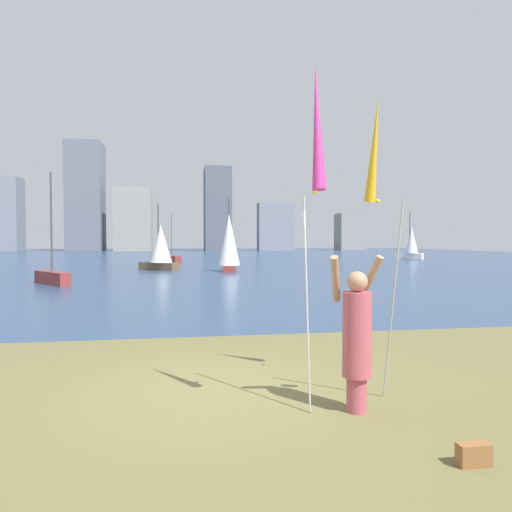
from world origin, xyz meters
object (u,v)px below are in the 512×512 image
object	(u,v)px
bag	(474,455)
sailboat_2	(411,244)
person	(357,335)
kite_flag_right	(375,156)
sailboat_1	(229,243)
kite_flag_left	(317,134)
sailboat_6	(160,247)
sailboat_5	(172,259)
sailboat_0	(52,276)

from	to	relation	value
bag	sailboat_2	world-z (taller)	sailboat_2
person	kite_flag_right	distance (m)	2.56
sailboat_1	sailboat_2	distance (m)	28.21
sailboat_1	sailboat_2	world-z (taller)	sailboat_2
kite_flag_left	sailboat_2	bearing A→B (deg)	61.12
bag	sailboat_6	world-z (taller)	sailboat_6
sailboat_2	bag	bearing A→B (deg)	-117.01
bag	sailboat_2	distance (m)	50.41
kite_flag_right	sailboat_5	distance (m)	39.78
sailboat_1	sailboat_6	world-z (taller)	sailboat_1
person	bag	bearing A→B (deg)	-63.66
kite_flag_left	kite_flag_right	size ratio (longest dim) A/B	1.02
kite_flag_right	bag	distance (m)	3.96
sailboat_2	sailboat_5	bearing A→B (deg)	-173.42
kite_flag_right	sailboat_1	bearing A→B (deg)	88.69
sailboat_2	kite_flag_right	bearing A→B (deg)	-118.27
person	sailboat_1	size ratio (longest dim) A/B	0.39
kite_flag_right	kite_flag_left	bearing A→B (deg)	-138.58
person	sailboat_1	xyz separation A→B (m)	(1.15, 26.10, 0.96)
bag	kite_flag_right	bearing A→B (deg)	89.95
bag	sailboat_5	distance (m)	41.99
sailboat_1	sailboat_2	xyz separation A→B (m)	(22.30, 17.28, -0.18)
sailboat_2	sailboat_1	bearing A→B (deg)	-142.23
kite_flag_right	sailboat_5	world-z (taller)	sailboat_5
kite_flag_left	bag	size ratio (longest dim) A/B	13.39
sailboat_0	sailboat_2	size ratio (longest dim) A/B	1.00
kite_flag_right	sailboat_2	xyz separation A→B (m)	(22.88, 42.55, -1.58)
kite_flag_right	sailboat_5	size ratio (longest dim) A/B	0.88
kite_flag_left	sailboat_5	bearing A→B (deg)	93.33
person	sailboat_6	world-z (taller)	sailboat_6
kite_flag_left	sailboat_5	distance (m)	40.71
bag	sailboat_1	size ratio (longest dim) A/B	0.06
kite_flag_left	sailboat_5	xyz separation A→B (m)	(-2.36, 40.53, -3.00)
kite_flag_left	sailboat_2	distance (m)	49.78
kite_flag_right	sailboat_2	distance (m)	48.34
kite_flag_left	bag	xyz separation A→B (m)	(1.15, -1.32, -3.25)
sailboat_0	sailboat_2	xyz separation A→B (m)	(31.66, 25.20, 1.32)
bag	sailboat_2	bearing A→B (deg)	62.99
sailboat_5	sailboat_2	bearing A→B (deg)	6.58
sailboat_1	sailboat_5	xyz separation A→B (m)	(-4.09, 14.24, -1.56)
kite_flag_left	sailboat_0	world-z (taller)	sailboat_0
kite_flag_left	sailboat_0	bearing A→B (deg)	112.56
sailboat_2	sailboat_6	world-z (taller)	sailboat_2
sailboat_6	sailboat_1	bearing A→B (deg)	-27.25
kite_flag_right	bag	world-z (taller)	kite_flag_right
kite_flag_left	sailboat_6	size ratio (longest dim) A/B	0.88
person	sailboat_2	distance (m)	49.32
person	sailboat_5	distance (m)	40.45
sailboat_0	sailboat_5	xyz separation A→B (m)	(5.27, 22.16, -0.06)
sailboat_0	sailboat_5	world-z (taller)	sailboat_0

